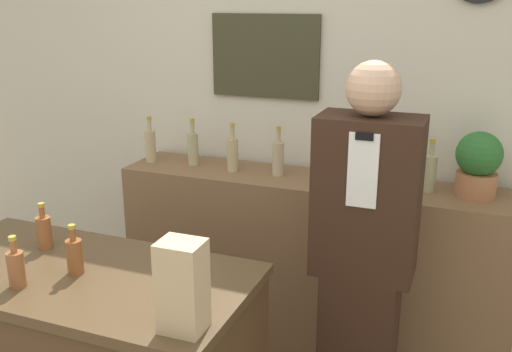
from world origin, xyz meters
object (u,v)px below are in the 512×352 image
at_px(tape_dispenser, 187,328).
at_px(shopkeeper, 363,259).
at_px(paper_bag, 182,287).
at_px(potted_plant, 478,163).

bearing_deg(tape_dispenser, shopkeeper, 68.20).
bearing_deg(paper_bag, shopkeeper, 66.37).
bearing_deg(paper_bag, potted_plant, 61.50).
distance_m(potted_plant, paper_bag, 1.71).
xyz_separation_m(paper_bag, tape_dispenser, (0.02, -0.02, -0.13)).
relative_size(shopkeeper, paper_bag, 5.72).
relative_size(potted_plant, tape_dispenser, 3.59).
relative_size(paper_bag, tape_dispenser, 3.29).
height_order(paper_bag, tape_dispenser, paper_bag).
height_order(shopkeeper, potted_plant, shopkeeper).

